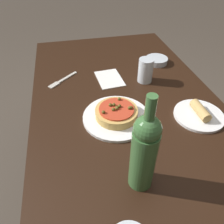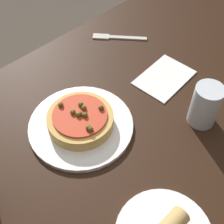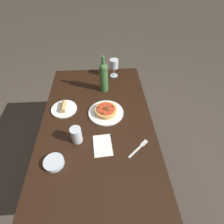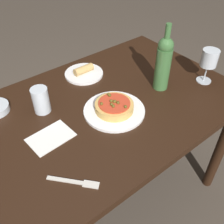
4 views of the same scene
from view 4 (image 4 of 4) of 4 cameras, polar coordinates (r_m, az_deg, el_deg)
The scene contains 10 objects.
ground_plane at distance 1.76m, azimuth -3.97°, elevation -18.98°, with size 14.00×14.00×0.00m, color #4C4238.
dining_table at distance 1.23m, azimuth -5.38°, elevation -3.34°, with size 1.48×0.84×0.75m.
dinner_plate at distance 1.17m, azimuth 0.48°, elevation 0.32°, with size 0.27×0.27×0.01m.
pizza at distance 1.15m, azimuth 0.48°, elevation 1.28°, with size 0.17×0.17×0.05m.
wine_glass at distance 1.38m, azimuth 20.42°, elevation 10.70°, with size 0.08×0.08×0.17m.
wine_bottle at distance 1.27m, azimuth 11.13°, elevation 10.57°, with size 0.07×0.07×0.33m.
water_cup at distance 1.18m, azimuth -15.22°, elevation 2.50°, with size 0.07×0.07×0.12m.
fork at distance 0.93m, azimuth -7.75°, elevation -14.90°, with size 0.14×0.15×0.00m.
side_plate at distance 1.41m, azimuth -6.14°, elevation 8.51°, with size 0.20×0.20×0.05m.
paper_napkin at distance 1.08m, azimuth -13.19°, elevation -5.39°, with size 0.18×0.13×0.00m.
Camera 4 is at (0.46, 0.76, 1.52)m, focal length 42.00 mm.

